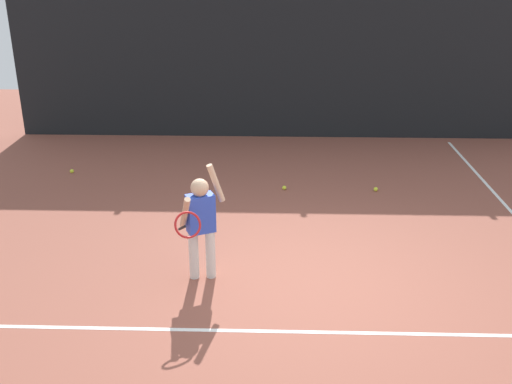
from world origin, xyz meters
name	(u,v)px	position (x,y,z in m)	size (l,w,h in m)	color
ground_plane	(307,285)	(0.00, 0.00, 0.00)	(20.00, 20.00, 0.00)	brown
court_line_baseline	(311,332)	(0.00, -0.89, 0.00)	(9.00, 0.05, 0.00)	white
back_fence_windscreen	(295,57)	(0.00, 5.83, 1.58)	(10.97, 0.08, 3.16)	black
fence_post_0	(23,52)	(-5.33, 5.89, 1.65)	(0.09, 0.09, 3.31)	slate
fence_post_1	(158,52)	(-2.67, 5.89, 1.65)	(0.09, 0.09, 3.31)	slate
fence_post_2	(295,53)	(0.00, 5.89, 1.65)	(0.09, 0.09, 3.31)	slate
fence_post_3	(434,54)	(2.67, 5.89, 1.65)	(0.09, 0.09, 3.31)	slate
tennis_player	(200,220)	(-1.19, 0.13, 0.73)	(0.52, 0.79, 1.35)	silver
tennis_ball_0	(376,189)	(1.21, 2.88, 0.03)	(0.07, 0.07, 0.07)	#CCE033
tennis_ball_1	(72,171)	(-3.80, 3.54, 0.03)	(0.07, 0.07, 0.07)	#CCE033
tennis_ball_3	(284,188)	(-0.22, 2.89, 0.03)	(0.07, 0.07, 0.07)	#CCE033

